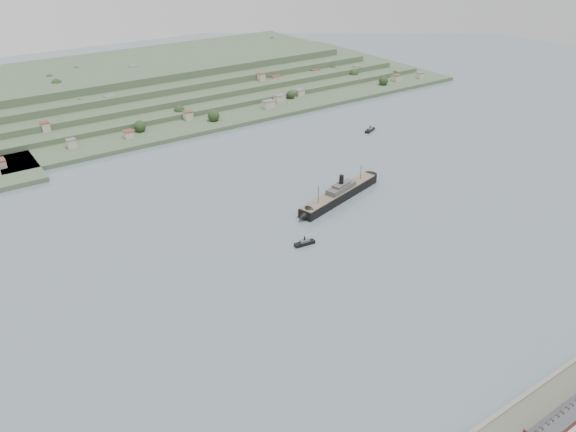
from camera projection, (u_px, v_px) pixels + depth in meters
ground at (334, 245)px, 360.95m from camera, size 1400.00×1400.00×0.00m
terrace_row at (571, 413)px, 231.14m from camera, size 55.60×9.80×11.07m
far_peninsula at (141, 85)px, 653.65m from camera, size 760.00×309.00×30.00m
steamship at (338, 195)px, 415.47m from camera, size 93.08×34.46×22.76m
tugboat at (305, 243)px, 360.74m from camera, size 14.27×5.43×6.26m
ferry_east at (370, 130)px, 549.31m from camera, size 15.93×10.35×5.83m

